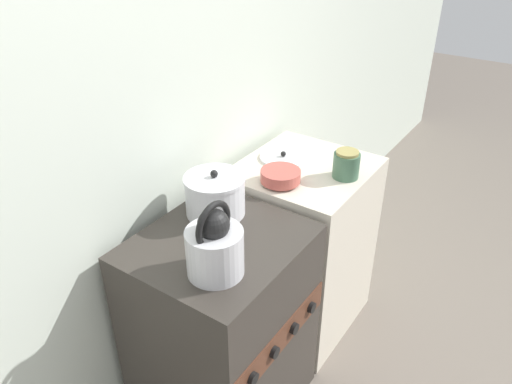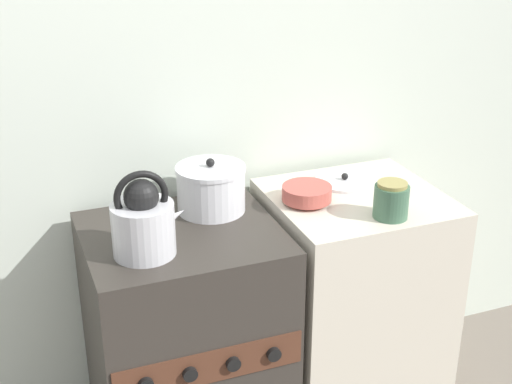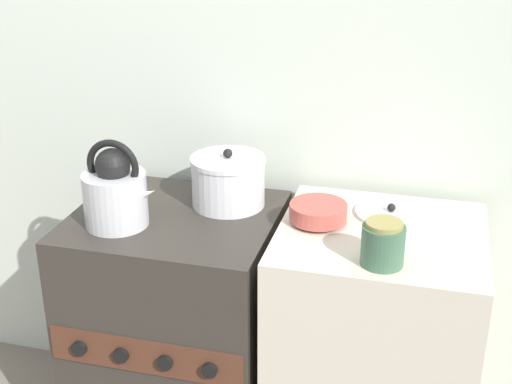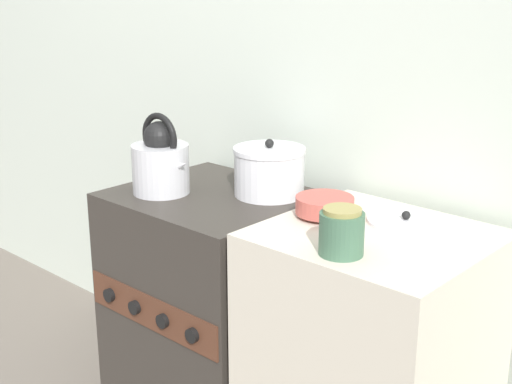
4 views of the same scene
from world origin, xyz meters
name	(u,v)px [view 4 (image 4 of 4)]	position (x,y,z in m)	size (l,w,h in m)	color
wall_back	(284,51)	(0.00, 0.61, 1.25)	(7.00, 0.06, 2.50)	silver
stove	(215,313)	(0.00, 0.27, 0.42)	(0.60, 0.55, 0.83)	#332D28
counter	(369,377)	(0.61, 0.27, 0.43)	(0.57, 0.54, 0.85)	beige
kettle	(161,162)	(-0.13, 0.17, 0.93)	(0.22, 0.18, 0.26)	silver
cooking_pot	(269,171)	(0.13, 0.38, 0.91)	(0.23, 0.23, 0.18)	silver
enamel_bowl	(325,205)	(0.43, 0.28, 0.88)	(0.16, 0.16, 0.06)	#B75147
storage_jar	(342,232)	(0.63, 0.09, 0.91)	(0.11, 0.11, 0.12)	#3F664C
loose_pot_lid	(406,221)	(0.62, 0.39, 0.86)	(0.21, 0.21, 0.03)	silver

